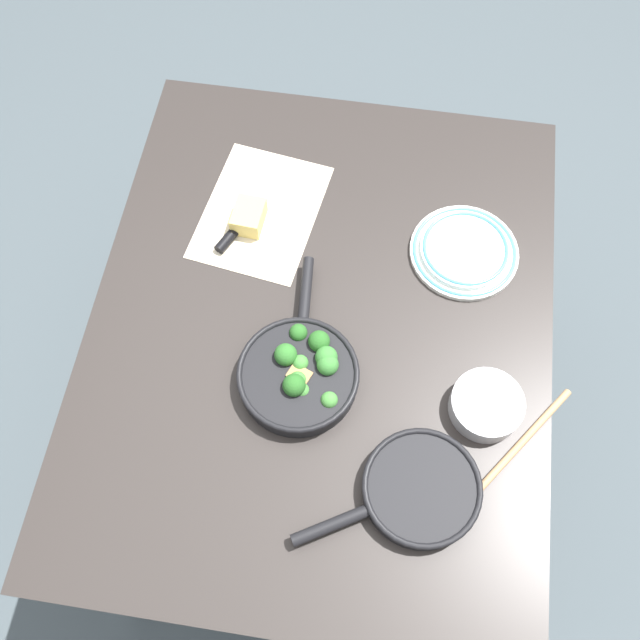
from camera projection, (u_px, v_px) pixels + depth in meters
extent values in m
plane|color=#424C51|center=(320.00, 428.00, 2.23)|extent=(14.00, 14.00, 0.00)
cube|color=#2D2826|center=(320.00, 327.00, 1.55)|extent=(1.25, 0.99, 0.03)
cylinder|color=#BCBCC1|center=(206.00, 193.00, 2.16)|extent=(0.05, 0.05, 0.74)
cylinder|color=#BCBCC1|center=(102.00, 585.00, 1.68)|extent=(0.05, 0.05, 0.74)
cylinder|color=#BCBCC1|center=(494.00, 229.00, 2.10)|extent=(0.05, 0.05, 0.74)
cylinder|color=black|center=(298.00, 377.00, 1.46)|extent=(0.25, 0.25, 0.04)
torus|color=black|center=(298.00, 373.00, 1.44)|extent=(0.25, 0.25, 0.01)
cylinder|color=black|center=(306.00, 289.00, 1.53)|extent=(0.15, 0.04, 0.02)
cylinder|color=#357027|center=(329.00, 404.00, 1.43)|extent=(0.01, 0.01, 0.02)
sphere|color=#428438|center=(329.00, 400.00, 1.41)|extent=(0.03, 0.03, 0.03)
cylinder|color=#2C6823|center=(326.00, 362.00, 1.47)|extent=(0.02, 0.02, 0.03)
sphere|color=#387A33|center=(326.00, 357.00, 1.44)|extent=(0.05, 0.05, 0.05)
cylinder|color=#2C6823|center=(328.00, 370.00, 1.46)|extent=(0.02, 0.02, 0.02)
sphere|color=#387A33|center=(328.00, 365.00, 1.44)|extent=(0.05, 0.05, 0.05)
cylinder|color=#357027|center=(303.00, 394.00, 1.45)|extent=(0.01, 0.01, 0.02)
sphere|color=#428438|center=(302.00, 391.00, 1.43)|extent=(0.03, 0.03, 0.03)
cylinder|color=#205218|center=(299.00, 337.00, 1.50)|extent=(0.01, 0.01, 0.02)
sphere|color=#286023|center=(298.00, 333.00, 1.47)|extent=(0.04, 0.04, 0.04)
cylinder|color=#357027|center=(298.00, 384.00, 1.45)|extent=(0.01, 0.01, 0.02)
sphere|color=#428438|center=(298.00, 380.00, 1.43)|extent=(0.04, 0.04, 0.04)
cylinder|color=#205218|center=(295.00, 390.00, 1.44)|extent=(0.02, 0.02, 0.03)
sphere|color=#286023|center=(294.00, 385.00, 1.42)|extent=(0.05, 0.05, 0.05)
cylinder|color=#205218|center=(319.00, 347.00, 1.49)|extent=(0.02, 0.02, 0.02)
sphere|color=#286023|center=(319.00, 341.00, 1.46)|extent=(0.05, 0.05, 0.05)
cylinder|color=#357027|center=(300.00, 367.00, 1.47)|extent=(0.01, 0.01, 0.02)
sphere|color=#428438|center=(300.00, 363.00, 1.45)|extent=(0.03, 0.03, 0.03)
cylinder|color=#245B1C|center=(286.00, 360.00, 1.47)|extent=(0.02, 0.02, 0.03)
sphere|color=#2D6B28|center=(286.00, 355.00, 1.44)|extent=(0.05, 0.05, 0.05)
cube|color=#AD7F4C|center=(300.00, 377.00, 1.45)|extent=(0.05, 0.05, 0.04)
cube|color=olive|center=(306.00, 387.00, 1.44)|extent=(0.03, 0.04, 0.03)
cube|color=#AD7F4C|center=(294.00, 371.00, 1.46)|extent=(0.05, 0.05, 0.03)
cylinder|color=black|center=(421.00, 489.00, 1.36)|extent=(0.23, 0.23, 0.04)
torus|color=black|center=(422.00, 487.00, 1.35)|extent=(0.23, 0.23, 0.01)
cylinder|color=black|center=(330.00, 526.00, 1.33)|extent=(0.10, 0.14, 0.02)
cylinder|color=#DBC156|center=(421.00, 489.00, 1.36)|extent=(0.18, 0.18, 0.02)
cylinder|color=tan|center=(513.00, 452.00, 1.40)|extent=(0.30, 0.23, 0.02)
ellipsoid|color=tan|center=(446.00, 526.00, 1.34)|extent=(0.08, 0.07, 0.02)
cube|color=beige|center=(261.00, 212.00, 1.65)|extent=(0.37, 0.30, 0.00)
cube|color=silver|center=(259.00, 205.00, 1.66)|extent=(0.14, 0.08, 0.01)
cylinder|color=black|center=(230.00, 237.00, 1.61)|extent=(0.09, 0.06, 0.02)
cube|color=#EACC66|center=(249.00, 217.00, 1.62)|extent=(0.09, 0.07, 0.05)
cylinder|color=silver|center=(464.00, 252.00, 1.60)|extent=(0.24, 0.24, 0.01)
torus|color=#4C9EB7|center=(464.00, 251.00, 1.60)|extent=(0.23, 0.23, 0.01)
cylinder|color=silver|center=(465.00, 249.00, 1.59)|extent=(0.20, 0.20, 0.01)
torus|color=#4C9EB7|center=(465.00, 248.00, 1.59)|extent=(0.19, 0.19, 0.01)
cylinder|color=#B7B7BC|center=(486.00, 405.00, 1.43)|extent=(0.15, 0.15, 0.05)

